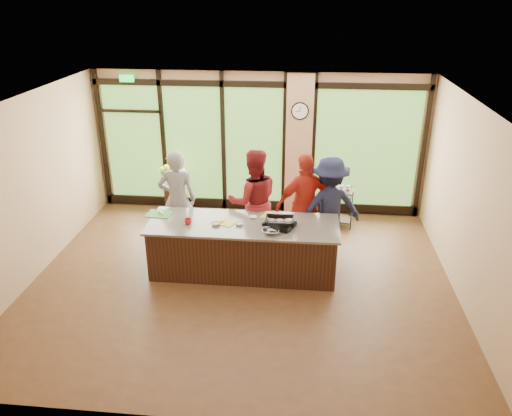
% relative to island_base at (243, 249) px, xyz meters
% --- Properties ---
extents(floor, '(7.00, 7.00, 0.00)m').
position_rel_island_base_xyz_m(floor, '(0.00, -0.30, -0.44)').
color(floor, '#52301C').
rests_on(floor, ground).
extents(ceiling, '(7.00, 7.00, 0.00)m').
position_rel_island_base_xyz_m(ceiling, '(0.00, -0.30, 2.56)').
color(ceiling, silver).
rests_on(ceiling, back_wall).
extents(back_wall, '(7.00, 0.00, 7.00)m').
position_rel_island_base_xyz_m(back_wall, '(0.00, 2.70, 1.06)').
color(back_wall, tan).
rests_on(back_wall, floor).
extents(left_wall, '(0.00, 6.00, 6.00)m').
position_rel_island_base_xyz_m(left_wall, '(-3.50, -0.30, 1.06)').
color(left_wall, tan).
rests_on(left_wall, floor).
extents(right_wall, '(0.00, 6.00, 6.00)m').
position_rel_island_base_xyz_m(right_wall, '(3.50, -0.30, 1.06)').
color(right_wall, tan).
rests_on(right_wall, floor).
extents(window_wall, '(6.90, 0.12, 3.00)m').
position_rel_island_base_xyz_m(window_wall, '(0.16, 2.65, 0.95)').
color(window_wall, tan).
rests_on(window_wall, floor).
extents(island_base, '(3.10, 1.00, 0.88)m').
position_rel_island_base_xyz_m(island_base, '(0.00, 0.00, 0.00)').
color(island_base, black).
rests_on(island_base, floor).
extents(countertop, '(3.20, 1.10, 0.04)m').
position_rel_island_base_xyz_m(countertop, '(0.00, 0.00, 0.46)').
color(countertop, gray).
rests_on(countertop, island_base).
extents(wall_clock, '(0.36, 0.04, 0.36)m').
position_rel_island_base_xyz_m(wall_clock, '(0.85, 2.57, 1.81)').
color(wall_clock, black).
rests_on(wall_clock, window_wall).
extents(cook_left, '(0.76, 0.56, 1.89)m').
position_rel_island_base_xyz_m(cook_left, '(-1.33, 0.84, 0.51)').
color(cook_left, gray).
rests_on(cook_left, floor).
extents(cook_midleft, '(1.11, 0.96, 1.96)m').
position_rel_island_base_xyz_m(cook_midleft, '(0.09, 0.81, 0.54)').
color(cook_midleft, maroon).
rests_on(cook_midleft, floor).
extents(cook_midright, '(1.21, 0.85, 1.91)m').
position_rel_island_base_xyz_m(cook_midright, '(1.03, 0.82, 0.51)').
color(cook_midright, '#AE271A').
rests_on(cook_midright, floor).
extents(cook_right, '(1.35, 1.01, 1.86)m').
position_rel_island_base_xyz_m(cook_right, '(1.45, 0.81, 0.49)').
color(cook_right, '#191D37').
rests_on(cook_right, floor).
extents(roasting_pan, '(0.57, 0.52, 0.08)m').
position_rel_island_base_xyz_m(roasting_pan, '(0.61, -0.06, 0.52)').
color(roasting_pan, black).
rests_on(roasting_pan, countertop).
extents(mixing_bowl, '(0.32, 0.32, 0.07)m').
position_rel_island_base_xyz_m(mixing_bowl, '(0.49, -0.30, 0.52)').
color(mixing_bowl, silver).
rests_on(mixing_bowl, countertop).
extents(cutting_board_left, '(0.45, 0.36, 0.01)m').
position_rel_island_base_xyz_m(cutting_board_left, '(-1.50, 0.22, 0.49)').
color(cutting_board_left, green).
rests_on(cutting_board_left, countertop).
extents(cutting_board_center, '(0.44, 0.39, 0.01)m').
position_rel_island_base_xyz_m(cutting_board_center, '(-0.32, 0.01, 0.49)').
color(cutting_board_center, gold).
rests_on(cutting_board_center, countertop).
extents(cutting_board_right, '(0.48, 0.43, 0.01)m').
position_rel_island_base_xyz_m(cutting_board_right, '(0.49, 0.32, 0.49)').
color(cutting_board_right, gold).
rests_on(cutting_board_right, countertop).
extents(prep_bowl_near, '(0.14, 0.14, 0.04)m').
position_rel_island_base_xyz_m(prep_bowl_near, '(-0.45, -0.10, 0.50)').
color(prep_bowl_near, white).
rests_on(prep_bowl_near, countertop).
extents(prep_bowl_mid, '(0.16, 0.16, 0.04)m').
position_rel_island_base_xyz_m(prep_bowl_mid, '(-0.06, -0.07, 0.50)').
color(prep_bowl_mid, white).
rests_on(prep_bowl_mid, countertop).
extents(prep_bowl_far, '(0.16, 0.16, 0.03)m').
position_rel_island_base_xyz_m(prep_bowl_far, '(0.14, 0.23, 0.50)').
color(prep_bowl_far, white).
rests_on(prep_bowl_far, countertop).
extents(red_ramekin, '(0.13, 0.13, 0.09)m').
position_rel_island_base_xyz_m(red_ramekin, '(-0.91, -0.10, 0.53)').
color(red_ramekin, '#B61225').
rests_on(red_ramekin, countertop).
extents(flower_stand, '(0.48, 0.48, 0.78)m').
position_rel_island_base_xyz_m(flower_stand, '(-1.76, 2.11, -0.05)').
color(flower_stand, black).
rests_on(flower_stand, floor).
extents(flower_vase, '(0.29, 0.29, 0.28)m').
position_rel_island_base_xyz_m(flower_vase, '(-1.76, 2.11, 0.48)').
color(flower_vase, olive).
rests_on(flower_vase, flower_stand).
extents(bar_cart, '(0.73, 0.53, 0.90)m').
position_rel_island_base_xyz_m(bar_cart, '(1.67, 1.99, 0.10)').
color(bar_cart, black).
rests_on(bar_cart, floor).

